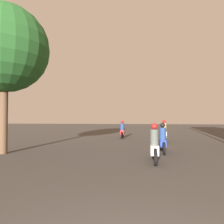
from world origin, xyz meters
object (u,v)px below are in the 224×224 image
at_px(motorcycle_blue, 163,140).
at_px(street_tree, 5,49).
at_px(motorcycle_red, 122,131).
at_px(motorcycle_silver, 164,133).
at_px(motorcycle_white, 154,147).

relative_size(motorcycle_blue, street_tree, 0.27).
xyz_separation_m(motorcycle_blue, motorcycle_red, (-2.64, 7.47, 0.01)).
distance_m(motorcycle_silver, street_tree, 11.12).
distance_m(motorcycle_blue, motorcycle_silver, 4.95).
xyz_separation_m(motorcycle_blue, motorcycle_silver, (0.55, 4.92, 0.03)).
bearing_deg(motorcycle_red, street_tree, -118.20).
height_order(motorcycle_blue, street_tree, street_tree).
distance_m(motorcycle_white, street_tree, 8.35).
xyz_separation_m(motorcycle_white, motorcycle_blue, (0.54, 2.37, -0.00)).
bearing_deg(motorcycle_white, motorcycle_red, 93.60).
height_order(motorcycle_silver, motorcycle_red, motorcycle_silver).
distance_m(motorcycle_blue, street_tree, 8.84).
bearing_deg(street_tree, motorcycle_blue, 9.82).
height_order(motorcycle_blue, motorcycle_red, motorcycle_red).
bearing_deg(motorcycle_white, motorcycle_blue, 68.80).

